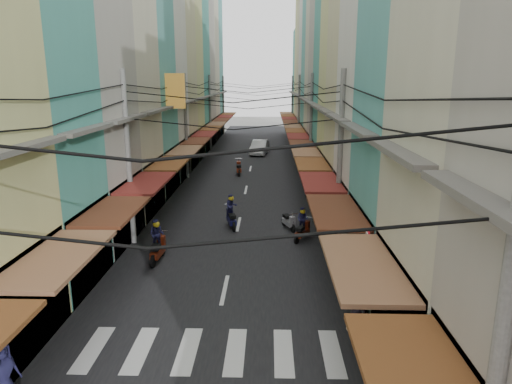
% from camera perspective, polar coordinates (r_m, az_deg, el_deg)
% --- Properties ---
extents(ground, '(160.00, 160.00, 0.00)m').
position_cam_1_polar(ground, '(19.43, -3.37, -9.54)').
color(ground, slate).
rests_on(ground, ground).
extents(road, '(10.00, 80.00, 0.02)m').
position_cam_1_polar(road, '(38.57, -0.82, 2.37)').
color(road, black).
rests_on(road, ground).
extents(sidewalk_left, '(3.00, 80.00, 0.06)m').
position_cam_1_polar(sidewalk_left, '(39.38, -10.32, 2.41)').
color(sidewalk_left, gray).
rests_on(sidewalk_left, ground).
extents(sidewalk_right, '(3.00, 80.00, 0.06)m').
position_cam_1_polar(sidewalk_right, '(38.84, 8.81, 2.31)').
color(sidewalk_right, gray).
rests_on(sidewalk_right, ground).
extents(crosswalk, '(7.55, 2.40, 0.01)m').
position_cam_1_polar(crosswalk, '(14.15, -5.57, -19.14)').
color(crosswalk, silver).
rests_on(crosswalk, ground).
extents(building_row_left, '(7.80, 67.67, 23.70)m').
position_cam_1_polar(building_row_left, '(35.68, -14.53, 16.78)').
color(building_row_left, silver).
rests_on(building_row_left, ground).
extents(building_row_right, '(7.80, 68.98, 22.59)m').
position_cam_1_polar(building_row_right, '(34.81, 12.55, 16.37)').
color(building_row_right, teal).
rests_on(building_row_right, ground).
extents(utility_poles, '(10.20, 66.13, 8.20)m').
position_cam_1_polar(utility_poles, '(32.83, -1.24, 11.92)').
color(utility_poles, gray).
rests_on(utility_poles, ground).
extents(white_car, '(5.42, 2.68, 1.84)m').
position_cam_1_polar(white_car, '(48.50, 0.45, 4.74)').
color(white_car, white).
rests_on(white_car, ground).
extents(bicycle, '(1.91, 1.07, 1.24)m').
position_cam_1_polar(bicycle, '(21.01, 12.24, -8.00)').
color(bicycle, black).
rests_on(bicycle, ground).
extents(moving_scooters, '(6.99, 20.61, 1.89)m').
position_cam_1_polar(moving_scooters, '(24.83, -2.83, -2.94)').
color(moving_scooters, black).
rests_on(moving_scooters, ground).
extents(parked_scooters, '(12.82, 15.20, 0.99)m').
position_cam_1_polar(parked_scooters, '(15.94, 10.72, -13.45)').
color(parked_scooters, black).
rests_on(parked_scooters, ground).
extents(pedestrians, '(12.36, 17.08, 2.26)m').
position_cam_1_polar(pedestrians, '(20.39, -15.76, -5.82)').
color(pedestrians, black).
rests_on(pedestrians, ground).
extents(market_umbrella, '(2.07, 2.07, 2.18)m').
position_cam_1_polar(market_umbrella, '(17.16, 15.18, -6.36)').
color(market_umbrella, '#B2B2B7').
rests_on(market_umbrella, ground).
extents(traffic_sign, '(0.10, 0.69, 3.13)m').
position_cam_1_polar(traffic_sign, '(15.14, 13.65, -7.48)').
color(traffic_sign, gray).
rests_on(traffic_sign, ground).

